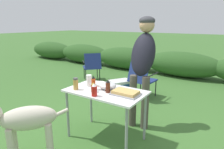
{
  "coord_description": "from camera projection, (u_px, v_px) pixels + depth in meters",
  "views": [
    {
      "loc": [
        1.51,
        -2.16,
        1.66
      ],
      "look_at": [
        -0.09,
        0.31,
        0.89
      ],
      "focal_mm": 32.0,
      "sensor_mm": 36.0,
      "label": 1
    }
  ],
  "objects": [
    {
      "name": "spice_jar",
      "position": [
        76.0,
        84.0,
        2.8
      ],
      "size": [
        0.07,
        0.07,
        0.17
      ],
      "color": "#B2893D",
      "rests_on": "folding_table"
    },
    {
      "name": "hot_sauce_bottle",
      "position": [
        93.0,
        83.0,
        2.8
      ],
      "size": [
        0.06,
        0.06,
        0.21
      ],
      "color": "#CC4214",
      "rests_on": "folding_table"
    },
    {
      "name": "dog",
      "position": [
        24.0,
        122.0,
        2.32
      ],
      "size": [
        0.71,
        0.82,
        0.79
      ],
      "rotation": [
        0.0,
        0.0,
        2.44
      ],
      "color": "beige",
      "rests_on": "ground"
    },
    {
      "name": "shrub_hedge",
      "position": [
        182.0,
        64.0,
        6.24
      ],
      "size": [
        14.4,
        0.9,
        0.78
      ],
      "color": "#2D5623",
      "rests_on": "ground"
    },
    {
      "name": "food_tray",
      "position": [
        126.0,
        93.0,
        2.61
      ],
      "size": [
        0.37,
        0.25,
        0.06
      ],
      "color": "#9E9EA3",
      "rests_on": "folding_table"
    },
    {
      "name": "camp_chair_near_hedge",
      "position": [
        92.0,
        65.0,
        5.72
      ],
      "size": [
        0.75,
        0.74,
        0.83
      ],
      "rotation": [
        0.0,
        0.0,
        0.83
      ],
      "color": "navy",
      "rests_on": "ground"
    },
    {
      "name": "beer_bottle",
      "position": [
        93.0,
        87.0,
        2.71
      ],
      "size": [
        0.06,
        0.06,
        0.13
      ],
      "color": "brown",
      "rests_on": "folding_table"
    },
    {
      "name": "standing_person_in_gray_fleece",
      "position": [
        143.0,
        59.0,
        3.12
      ],
      "size": [
        0.43,
        0.55,
        1.76
      ],
      "rotation": [
        0.0,
        0.0,
        0.11
      ],
      "color": "#4C473D",
      "rests_on": "ground"
    },
    {
      "name": "plate_stack",
      "position": [
        99.0,
        84.0,
        3.04
      ],
      "size": [
        0.21,
        0.21,
        0.03
      ],
      "primitive_type": "cylinder",
      "color": "white",
      "rests_on": "folding_table"
    },
    {
      "name": "cooler_box",
      "position": [
        120.0,
        87.0,
        4.73
      ],
      "size": [
        0.52,
        0.58,
        0.34
      ],
      "rotation": [
        0.0,
        0.0,
        4.16
      ],
      "color": "#234C93",
      "rests_on": "ground"
    },
    {
      "name": "camp_chair_green_behind_table",
      "position": [
        142.0,
        78.0,
        4.43
      ],
      "size": [
        0.52,
        0.63,
        0.83
      ],
      "rotation": [
        0.0,
        0.0,
        -0.09
      ],
      "color": "navy",
      "rests_on": "ground"
    },
    {
      "name": "paper_cup_stack",
      "position": [
        89.0,
        81.0,
        2.95
      ],
      "size": [
        0.08,
        0.08,
        0.17
      ],
      "primitive_type": "cylinder",
      "color": "white",
      "rests_on": "folding_table"
    },
    {
      "name": "ground_plane",
      "position": [
        106.0,
        138.0,
        2.97
      ],
      "size": [
        60.0,
        60.0,
        0.0
      ],
      "primitive_type": "plane",
      "color": "#3D6B2D"
    },
    {
      "name": "ketchup_bottle",
      "position": [
        94.0,
        90.0,
        2.55
      ],
      "size": [
        0.07,
        0.07,
        0.17
      ],
      "color": "red",
      "rests_on": "folding_table"
    },
    {
      "name": "bbq_sauce_bottle",
      "position": [
        108.0,
        86.0,
        2.68
      ],
      "size": [
        0.06,
        0.06,
        0.18
      ],
      "color": "#562314",
      "rests_on": "folding_table"
    },
    {
      "name": "mixing_bowl",
      "position": [
        108.0,
        86.0,
        2.84
      ],
      "size": [
        0.24,
        0.24,
        0.09
      ],
      "primitive_type": "ellipsoid",
      "color": "silver",
      "rests_on": "folding_table"
    },
    {
      "name": "folding_table",
      "position": [
        106.0,
        96.0,
        2.8
      ],
      "size": [
        1.1,
        0.64,
        0.74
      ],
      "color": "white",
      "rests_on": "ground"
    }
  ]
}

